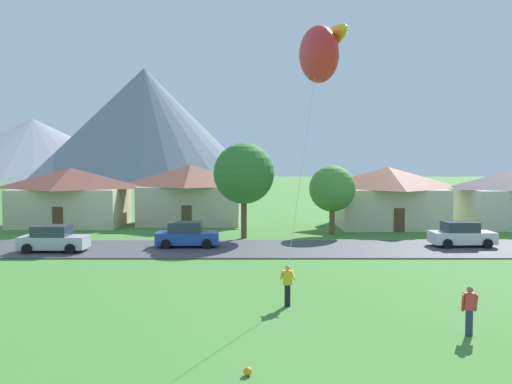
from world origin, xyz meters
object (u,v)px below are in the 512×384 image
Objects in this scene: house_leftmost at (74,196)px; tree_center at (246,174)px; kite_flyer_with_kite at (321,55)px; soccer_ball at (250,371)px; house_right_center at (390,196)px; parked_car_blue_west_end at (189,235)px; parked_car_white_mid_west at (464,235)px; house_left_center at (193,193)px; parked_car_silver_mid_east at (56,239)px; watcher_person at (472,310)px; tree_near_left at (335,189)px.

house_leftmost is 1.40× the size of tree_center.
house_leftmost is at bearing 127.62° from kite_flyer_with_kite.
kite_flyer_with_kite reaches higher than soccer_ball.
parked_car_blue_west_end is (-16.58, -11.90, -1.91)m from house_right_center.
house_left_center is at bearing 145.68° from parked_car_white_mid_west.
tree_center is 16.09m from parked_car_white_mid_west.
kite_flyer_with_kite is at bearing -110.41° from house_right_center.
tree_center is 14.31m from parked_car_silver_mid_east.
parked_car_white_mid_west is at bearing -34.32° from house_left_center.
parked_car_blue_west_end is at bearing 101.69° from soccer_ball.
parked_car_silver_mid_east is at bearing -74.97° from house_leftmost.
house_leftmost reaches higher than parked_car_blue_west_end.
watcher_person is (4.45, -5.42, -9.50)m from kite_flyer_with_kite.
house_leftmost is 1.05× the size of house_right_center.
house_left_center is 2.35× the size of parked_car_silver_mid_east.
tree_near_left is 25.10m from watcher_person.
house_right_center is at bearing 100.27° from parked_car_white_mid_west.
house_leftmost reaches higher than soccer_ball.
parked_car_blue_west_end is 22.03m from soccer_ball.
watcher_person is at bearing -87.63° from tree_near_left.
tree_center is at bearing 91.53° from soccer_ball.
parked_car_white_mid_west is 25.99m from soccer_ball.
house_right_center is 2.27× the size of parked_car_blue_west_end.
house_leftmost reaches higher than parked_car_silver_mid_east.
parked_car_silver_mid_east is 17.56× the size of soccer_ball.
house_left_center is 18.15m from house_right_center.
watcher_person is at bearing -57.02° from parked_car_blue_west_end.
parked_car_blue_west_end is 17.72× the size of soccer_ball.
tree_center is 4.35× the size of watcher_person.
soccer_ball is (-7.38, -3.32, -0.76)m from watcher_person.
kite_flyer_with_kite is at bearing -52.38° from house_leftmost.
tree_center reaches higher than house_leftmost.
kite_flyer_with_kite is 13.79m from soccer_ball.
kite_flyer_with_kite is at bearing 71.52° from soccer_ball.
house_leftmost is at bearing 178.52° from house_right_center.
house_right_center is 27.45m from kite_flyer_with_kite.
parked_car_silver_mid_east is 23.43m from soccer_ball.
house_right_center is at bearing 35.67° from parked_car_blue_west_end.
house_leftmost is at bearing 127.94° from watcher_person.
watcher_person is (24.08, -30.88, -1.86)m from house_leftmost.
kite_flyer_with_kite is at bearing -71.72° from house_left_center.
house_left_center is 0.85× the size of kite_flyer_with_kite.
parked_car_white_mid_west and parked_car_silver_mid_east have the same top height.
soccer_ball is (-14.25, -21.72, -0.75)m from parked_car_white_mid_west.
tree_center reaches higher than soccer_ball.
parked_car_silver_mid_east is 25.93m from watcher_person.
house_left_center is 29.15m from kite_flyer_with_kite.
house_right_center is 28.56m from parked_car_silver_mid_east.
tree_center is 24.49m from watcher_person.
tree_center is 1.71× the size of parked_car_white_mid_west.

